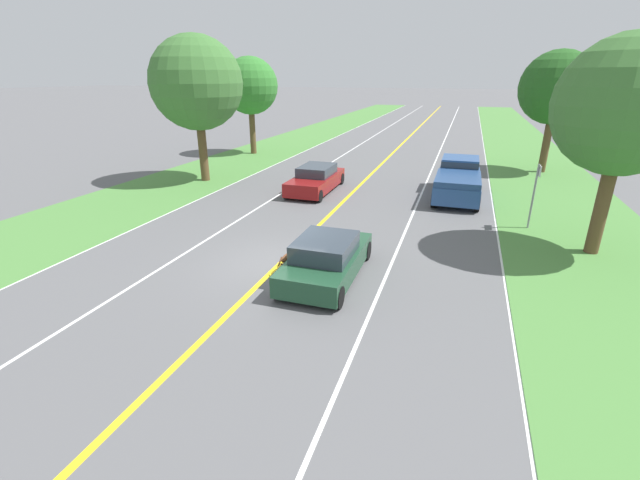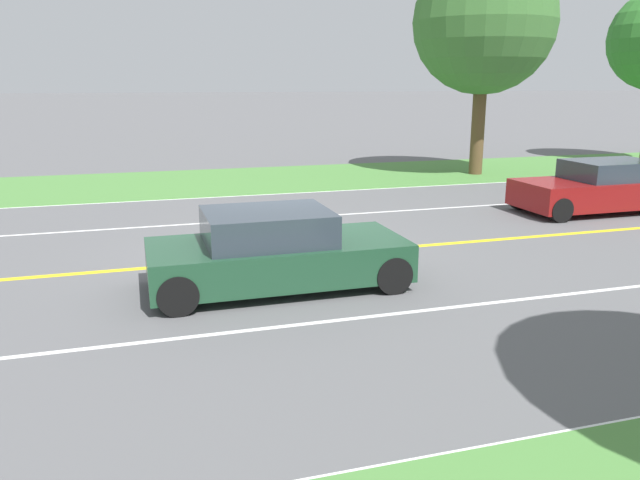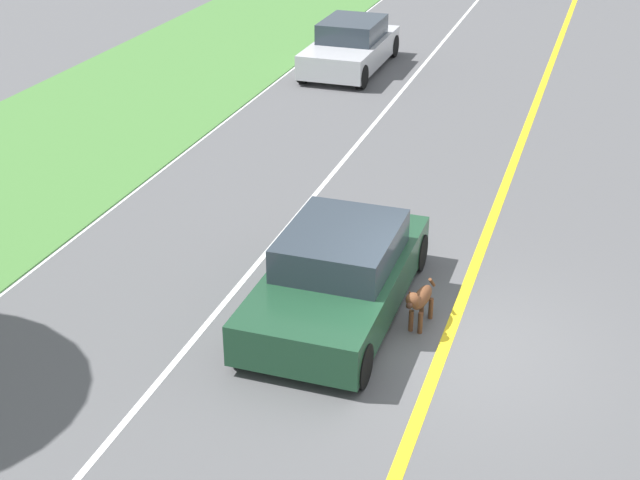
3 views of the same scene
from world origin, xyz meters
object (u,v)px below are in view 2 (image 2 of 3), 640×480
object	(u,v)px
dog	(266,241)
roadside_tree_left_near	(484,22)
oncoming_car	(605,188)
ego_car	(275,252)

from	to	relation	value
dog	roadside_tree_left_near	size ratio (longest dim) A/B	0.14
dog	oncoming_car	xyz separation A→B (m)	(-2.42, 9.70, 0.16)
oncoming_car	roadside_tree_left_near	xyz separation A→B (m)	(-6.95, 0.22, 4.75)
oncoming_car	ego_car	bearing A→B (deg)	110.71
oncoming_car	roadside_tree_left_near	world-z (taller)	roadside_tree_left_near
dog	oncoming_car	size ratio (longest dim) A/B	0.24
dog	roadside_tree_left_near	distance (m)	14.50
ego_car	dog	distance (m)	1.30
dog	oncoming_car	bearing A→B (deg)	111.54
ego_car	roadside_tree_left_near	xyz separation A→B (m)	(-10.66, 10.03, 4.76)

